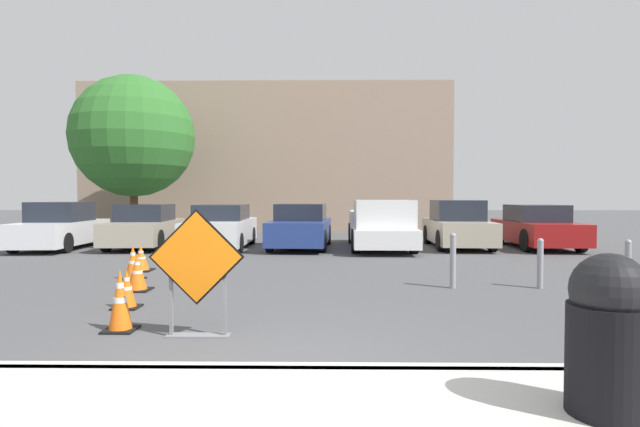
% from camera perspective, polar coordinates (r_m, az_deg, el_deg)
% --- Properties ---
extents(ground_plane, '(96.00, 96.00, 0.00)m').
position_cam_1_polar(ground_plane, '(14.71, -1.32, -4.75)').
color(ground_plane, '#4C4C4F').
extents(curb_lip, '(25.46, 0.20, 0.14)m').
position_cam_1_polar(curb_lip, '(4.91, -5.77, -17.67)').
color(curb_lip, beige).
rests_on(curb_lip, ground_plane).
extents(road_closed_sign, '(1.17, 0.20, 1.57)m').
position_cam_1_polar(road_closed_sign, '(6.27, -13.90, -5.99)').
color(road_closed_sign, black).
rests_on(road_closed_sign, ground_plane).
extents(traffic_cone_nearest, '(0.39, 0.39, 0.80)m').
position_cam_1_polar(traffic_cone_nearest, '(6.95, -21.87, -9.22)').
color(traffic_cone_nearest, black).
rests_on(traffic_cone_nearest, ground_plane).
extents(traffic_cone_second, '(0.39, 0.39, 0.61)m').
position_cam_1_polar(traffic_cone_second, '(8.30, -21.23, -8.05)').
color(traffic_cone_second, black).
rests_on(traffic_cone_second, ground_plane).
extents(traffic_cone_third, '(0.47, 0.47, 0.68)m').
position_cam_1_polar(traffic_cone_third, '(9.73, -20.17, -6.37)').
color(traffic_cone_third, black).
rests_on(traffic_cone_third, ground_plane).
extents(traffic_cone_fourth, '(0.43, 0.43, 0.73)m').
position_cam_1_polar(traffic_cone_fourth, '(11.00, -20.59, -5.29)').
color(traffic_cone_fourth, black).
rests_on(traffic_cone_fourth, ground_plane).
extents(traffic_cone_fifth, '(0.51, 0.51, 0.59)m').
position_cam_1_polar(traffic_cone_fifth, '(12.26, -19.80, -4.86)').
color(traffic_cone_fifth, black).
rests_on(traffic_cone_fifth, ground_plane).
extents(parked_car_nearest, '(1.93, 4.21, 1.54)m').
position_cam_1_polar(parked_car_nearest, '(18.48, -27.56, -1.43)').
color(parked_car_nearest, silver).
rests_on(parked_car_nearest, ground_plane).
extents(parked_car_second, '(1.99, 4.26, 1.45)m').
position_cam_1_polar(parked_car_second, '(17.83, -19.36, -1.50)').
color(parked_car_second, '#A39984').
rests_on(parked_car_second, ground_plane).
extents(parked_car_third, '(1.87, 4.58, 1.45)m').
position_cam_1_polar(parked_car_third, '(16.88, -11.19, -1.62)').
color(parked_car_third, silver).
rests_on(parked_car_third, ground_plane).
extents(parked_car_fourth, '(2.04, 4.30, 1.47)m').
position_cam_1_polar(parked_car_fourth, '(16.64, -2.20, -1.58)').
color(parked_car_fourth, navy).
rests_on(parked_car_fourth, ground_plane).
extents(pickup_truck, '(2.06, 5.43, 1.60)m').
position_cam_1_polar(pickup_truck, '(16.39, 6.96, -1.54)').
color(pickup_truck, silver).
rests_on(pickup_truck, ground_plane).
extents(parked_car_fifth, '(1.93, 4.19, 1.59)m').
position_cam_1_polar(parked_car_fifth, '(17.44, 15.42, -1.38)').
color(parked_car_fifth, '#A39984').
rests_on(parked_car_fifth, ground_plane).
extents(parked_car_sixth, '(1.95, 4.32, 1.44)m').
position_cam_1_polar(parked_car_sixth, '(18.22, 23.52, -1.48)').
color(parked_car_sixth, maroon).
rests_on(parked_car_sixth, ground_plane).
extents(trash_bin, '(0.58, 0.58, 1.17)m').
position_cam_1_polar(trash_bin, '(4.25, 30.13, -11.78)').
color(trash_bin, black).
rests_on(trash_bin, sidewalk_strip).
extents(bollard_nearest, '(0.12, 0.12, 1.04)m').
position_cam_1_polar(bollard_nearest, '(9.68, 14.95, -5.06)').
color(bollard_nearest, gray).
rests_on(bollard_nearest, ground_plane).
extents(bollard_second, '(0.12, 0.12, 0.94)m').
position_cam_1_polar(bollard_second, '(10.21, 23.86, -5.08)').
color(bollard_second, gray).
rests_on(bollard_second, ground_plane).
extents(bollard_third, '(0.12, 0.12, 0.92)m').
position_cam_1_polar(bollard_third, '(10.95, 31.74, -4.80)').
color(bollard_third, gray).
rests_on(bollard_third, ground_plane).
extents(building_facade_backdrop, '(18.42, 5.00, 7.35)m').
position_cam_1_polar(building_facade_backdrop, '(27.06, -5.74, 6.10)').
color(building_facade_backdrop, gray).
rests_on(building_facade_backdrop, ground_plane).
extents(street_tree_behind_lot, '(4.99, 4.99, 6.69)m').
position_cam_1_polar(street_tree_behind_lot, '(22.23, -20.57, 8.23)').
color(street_tree_behind_lot, '#513823').
rests_on(street_tree_behind_lot, ground_plane).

